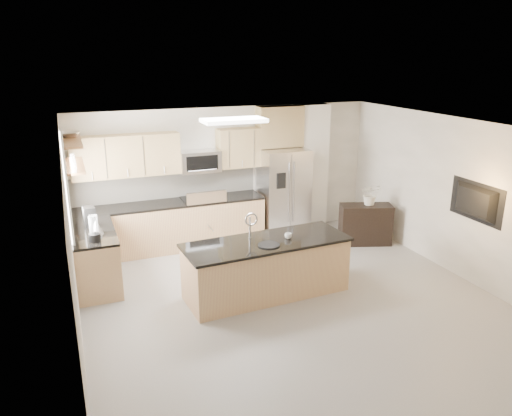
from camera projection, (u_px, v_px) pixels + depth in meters
name	position (u px, v px, depth m)	size (l,w,h in m)	color
floor	(297.00, 306.00, 7.37)	(6.50, 6.50, 0.00)	#999692
ceiling	(301.00, 131.00, 6.60)	(6.00, 6.50, 0.02)	white
wall_back	(227.00, 173.00, 9.87)	(6.00, 0.02, 2.60)	silver
wall_front	(472.00, 344.00, 4.09)	(6.00, 0.02, 2.60)	silver
wall_left	(72.00, 253.00, 5.95)	(0.02, 6.50, 2.60)	silver
wall_right	(467.00, 201.00, 8.02)	(0.02, 6.50, 2.60)	silver
back_counter	(171.00, 225.00, 9.41)	(3.55, 0.66, 1.44)	tan
left_counter	(96.00, 258.00, 7.95)	(0.66, 1.50, 0.92)	tan
range	(203.00, 221.00, 9.62)	(0.76, 0.64, 1.14)	black
upper_cabinets	(161.00, 153.00, 9.12)	(3.50, 0.33, 0.75)	tan
microwave	(200.00, 161.00, 9.39)	(0.76, 0.40, 0.40)	silver
refrigerator	(283.00, 193.00, 10.03)	(0.92, 0.78, 1.78)	silver
partition_column	(312.00, 167.00, 10.37)	(0.60, 0.30, 2.60)	white
window	(67.00, 187.00, 7.49)	(0.04, 1.15, 1.65)	white
shelf_lower	(74.00, 166.00, 7.54)	(0.30, 1.20, 0.04)	olive
shelf_upper	(71.00, 142.00, 7.43)	(0.30, 1.20, 0.04)	olive
ceiling_fixture	(234.00, 120.00, 7.89)	(1.00, 0.50, 0.06)	white
island	(266.00, 268.00, 7.63)	(2.58, 1.07, 1.30)	tan
credenza	(365.00, 224.00, 9.70)	(0.98, 0.41, 0.78)	black
cup	(288.00, 236.00, 7.59)	(0.11, 0.11, 0.09)	white
platter	(269.00, 245.00, 7.32)	(0.33, 0.33, 0.02)	black
blender	(94.00, 230.00, 7.32)	(0.17, 0.17, 0.40)	black
kettle	(96.00, 227.00, 7.63)	(0.21, 0.21, 0.26)	silver
coffee_maker	(90.00, 217.00, 7.94)	(0.19, 0.23, 0.33)	black
bowl	(70.00, 134.00, 7.72)	(0.40, 0.40, 0.10)	silver
flower_vase	(371.00, 189.00, 9.51)	(0.58, 0.50, 0.64)	silver
television	(472.00, 202.00, 7.80)	(1.08, 0.14, 0.62)	black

